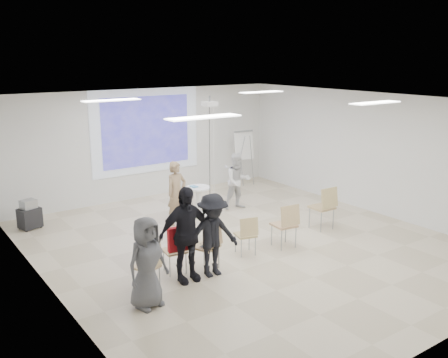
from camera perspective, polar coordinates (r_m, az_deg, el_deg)
floor at (r=10.65m, az=2.51°, el=-7.66°), size 8.00×9.00×0.10m
ceiling at (r=9.93m, az=2.70°, el=9.20°), size 8.00×9.00×0.10m
wall_back at (r=13.98m, az=-8.93°, el=4.04°), size 8.00×0.10×3.00m
wall_left at (r=8.41m, az=-19.80°, el=-3.30°), size 0.10×9.00×3.00m
wall_right at (r=13.01m, az=16.86°, el=2.87°), size 0.10×9.00×3.00m
projection_halo at (r=13.87m, az=-8.86°, el=5.43°), size 3.20×0.01×2.30m
projection_image at (r=13.85m, az=-8.84°, el=5.42°), size 2.60×0.01×1.90m
pedestal_table at (r=12.32m, az=-2.96°, el=-2.32°), size 0.64×0.64×0.76m
player_left at (r=11.64m, az=-5.45°, el=-1.14°), size 0.68×0.52×1.70m
player_right at (r=12.78m, az=1.59°, el=0.08°), size 0.88×0.76×1.61m
controller_left at (r=11.87m, az=-5.33°, el=0.51°), size 0.06×0.13×0.04m
controller_right at (r=12.80m, az=0.29°, el=1.41°), size 0.07×0.14×0.04m
chair_far_left at (r=8.57m, az=-8.55°, el=-9.55°), size 0.49×0.51×0.81m
chair_left_mid at (r=9.12m, az=-5.52°, el=-7.87°), size 0.45×0.47×0.83m
chair_left_inner at (r=9.20m, az=-1.69°, el=-7.35°), size 0.55×0.57×0.90m
chair_center at (r=9.90m, az=2.63°, el=-6.12°), size 0.46×0.48×0.80m
chair_right_inner at (r=10.31m, az=7.15°, el=-4.91°), size 0.49×0.52×0.94m
chair_right_far at (r=11.51m, az=11.44°, el=-2.87°), size 0.49×0.52×1.01m
red_jacket at (r=8.93m, az=-5.01°, el=-6.80°), size 0.47×0.17×0.44m
laptop at (r=9.28m, az=-2.15°, el=-7.49°), size 0.39×0.34×0.03m
audience_left at (r=8.67m, az=-4.43°, el=-5.57°), size 1.17×0.74×1.97m
audience_mid at (r=8.89m, az=-1.31°, el=-5.82°), size 1.16×0.68×1.73m
audience_outer at (r=7.93m, az=-8.83°, el=-8.83°), size 0.91×0.70×1.66m
flipchart_easel at (r=14.87m, az=2.29°, el=3.84°), size 0.74×0.56×1.70m
av_cart at (r=12.27m, az=-21.35°, el=-3.89°), size 0.54×0.48×0.68m
ceiling_projector at (r=11.23m, az=-1.64°, el=7.91°), size 0.30×0.25×3.00m
fluor_panel_nw at (r=10.66m, az=-12.75°, el=8.77°), size 1.20×0.30×0.02m
fluor_panel_ne at (r=12.74m, az=4.30°, el=9.88°), size 1.20×0.30×0.02m
fluor_panel_sw at (r=7.57m, az=-2.33°, el=7.07°), size 1.20×0.30×0.02m
fluor_panel_se at (r=10.30m, az=16.90°, el=8.34°), size 1.20×0.30×0.02m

